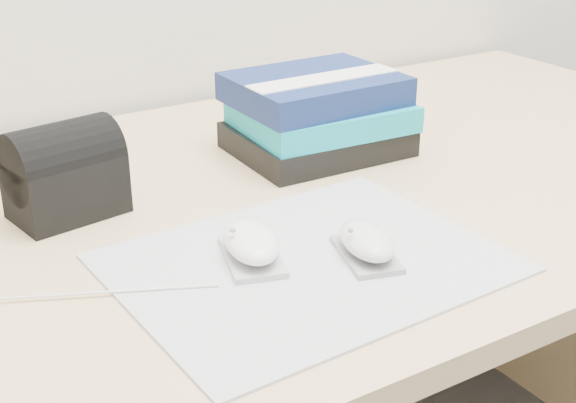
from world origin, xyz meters
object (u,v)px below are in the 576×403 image
mouse_front (367,242)px  pouch (64,171)px  desk (256,321)px  mouse_rear (252,243)px  book_stack (318,114)px

mouse_front → pouch: 0.37m
desk → mouse_rear: size_ratio=14.01×
mouse_front → book_stack: book_stack is taller
mouse_rear → pouch: size_ratio=0.83×
mouse_rear → mouse_front: (0.11, -0.06, -0.00)m
pouch → desk: bearing=-0.3°
mouse_front → book_stack: bearing=65.3°
mouse_rear → mouse_front: size_ratio=1.08×
desk → pouch: pouch is taller
book_stack → mouse_rear: bearing=-135.3°
desk → mouse_front: bearing=-94.0°
mouse_front → book_stack: size_ratio=0.44×
mouse_rear → pouch: 0.26m
book_stack → pouch: same height
desk → mouse_front: (-0.02, -0.28, 0.25)m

